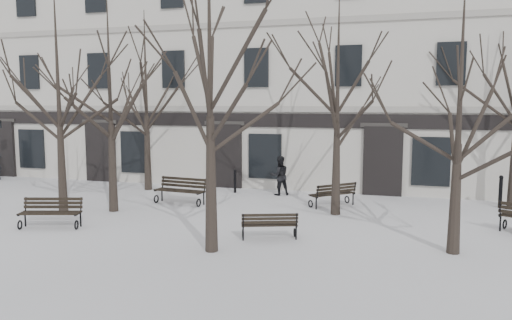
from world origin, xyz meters
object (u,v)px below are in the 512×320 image
at_px(tree_3, 460,88).
at_px(bench_1, 269,224).
at_px(bench_3, 181,190).
at_px(tree_1, 110,81).
at_px(bench_4, 333,194).
at_px(tree_2, 210,46).
at_px(bench_0, 51,212).
at_px(tree_0, 57,72).

relative_size(tree_3, bench_1, 4.06).
xyz_separation_m(tree_3, bench_3, (-9.50, 3.83, -3.70)).
relative_size(tree_1, tree_3, 1.09).
bearing_deg(bench_4, bench_3, -33.54).
bearing_deg(bench_4, tree_2, 26.02).
bearing_deg(bench_1, bench_3, -60.11).
relative_size(tree_2, bench_0, 4.37).
xyz_separation_m(tree_0, bench_4, (9.07, 3.71, -4.42)).
height_order(tree_2, bench_4, tree_2).
bearing_deg(tree_1, tree_2, -34.33).
xyz_separation_m(bench_3, bench_4, (5.72, 1.12, -0.05)).
distance_m(bench_1, bench_3, 6.02).
bearing_deg(tree_1, tree_0, -157.39).
bearing_deg(bench_4, tree_0, -22.42).
height_order(tree_0, bench_4, tree_0).
relative_size(tree_1, bench_1, 4.41).
height_order(tree_0, bench_1, tree_0).
relative_size(tree_0, tree_2, 0.93).
xyz_separation_m(tree_2, bench_3, (-3.42, 5.44, -4.74)).
height_order(tree_1, tree_3, tree_1).
xyz_separation_m(tree_1, tree_2, (5.16, -3.52, 0.67)).
xyz_separation_m(tree_0, bench_0, (1.05, -1.95, -4.41)).
bearing_deg(tree_3, bench_3, 158.06).
height_order(tree_0, tree_3, tree_0).
relative_size(bench_0, bench_3, 0.94).
bearing_deg(bench_3, tree_0, -135.65).
bearing_deg(bench_3, bench_4, 17.81).
height_order(tree_1, bench_1, tree_1).
distance_m(tree_2, bench_3, 7.99).
bearing_deg(tree_3, bench_1, -179.17).
bearing_deg(tree_1, bench_0, -102.09).
distance_m(bench_0, bench_3, 5.09).
bearing_deg(bench_3, tree_3, -15.25).
bearing_deg(tree_0, bench_0, -61.74).
relative_size(tree_1, bench_0, 3.81).
height_order(tree_1, bench_3, tree_1).
bearing_deg(bench_4, tree_3, 82.69).
bearing_deg(tree_2, bench_0, 171.02).
relative_size(tree_0, bench_4, 4.60).
bearing_deg(bench_0, bench_3, 46.75).
relative_size(bench_1, bench_4, 0.98).
xyz_separation_m(tree_2, bench_0, (-5.72, 0.90, -4.79)).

